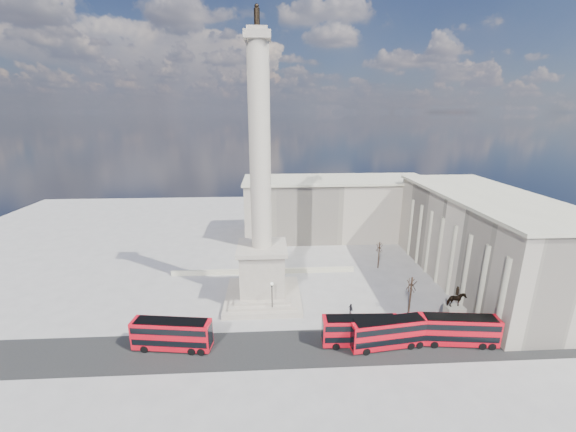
% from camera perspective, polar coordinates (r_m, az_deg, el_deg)
% --- Properties ---
extents(ground, '(180.00, 180.00, 0.00)m').
position_cam_1_polar(ground, '(64.83, -4.09, -15.36)').
color(ground, '#989490').
rests_on(ground, ground).
extents(asphalt_road, '(120.00, 9.00, 0.01)m').
position_cam_1_polar(asphalt_road, '(56.66, 1.17, -20.57)').
color(asphalt_road, '#262626').
rests_on(asphalt_road, ground).
extents(nelsons_column, '(14.00, 14.00, 49.85)m').
position_cam_1_polar(nelsons_column, '(63.76, -4.27, -3.03)').
color(nelsons_column, '#A99E8D').
rests_on(nelsons_column, ground).
extents(balustrade_wall, '(40.00, 0.60, 1.10)m').
position_cam_1_polar(balustrade_wall, '(78.65, -3.95, -8.88)').
color(balustrade_wall, beige).
rests_on(balustrade_wall, ground).
extents(building_east, '(19.00, 46.00, 18.60)m').
position_cam_1_polar(building_east, '(82.19, 29.11, -3.28)').
color(building_east, beige).
rests_on(building_east, ground).
extents(building_northeast, '(51.00, 17.00, 16.60)m').
position_cam_1_polar(building_northeast, '(100.29, 7.62, 1.37)').
color(building_northeast, beige).
rests_on(building_northeast, ground).
extents(red_bus_a, '(11.93, 4.16, 4.74)m').
position_cam_1_polar(red_bus_a, '(57.76, -18.18, -17.69)').
color(red_bus_a, red).
rests_on(red_bus_a, ground).
extents(red_bus_b, '(11.49, 3.05, 4.63)m').
position_cam_1_polar(red_bus_b, '(57.05, 11.65, -17.68)').
color(red_bus_b, red).
rests_on(red_bus_b, ground).
extents(red_bus_c, '(11.80, 4.09, 4.69)m').
position_cam_1_polar(red_bus_c, '(57.50, 15.93, -17.67)').
color(red_bus_c, red).
rests_on(red_bus_c, ground).
extents(red_bus_d, '(11.74, 3.86, 4.67)m').
position_cam_1_polar(red_bus_d, '(61.79, 25.92, -16.22)').
color(red_bus_d, red).
rests_on(red_bus_d, ground).
extents(victorian_lamp, '(0.54, 0.54, 6.27)m').
position_cam_1_polar(victorian_lamp, '(62.34, -2.60, -12.80)').
color(victorian_lamp, black).
rests_on(victorian_lamp, ground).
extents(equestrian_statue, '(3.56, 2.67, 7.52)m').
position_cam_1_polar(equestrian_statue, '(65.43, 25.25, -14.11)').
color(equestrian_statue, beige).
rests_on(equestrian_statue, ground).
extents(bare_tree_near, '(1.86, 1.86, 8.14)m').
position_cam_1_polar(bare_tree_near, '(69.17, 28.95, -9.37)').
color(bare_tree_near, '#332319').
rests_on(bare_tree_near, ground).
extents(bare_tree_mid, '(1.90, 1.90, 7.22)m').
position_cam_1_polar(bare_tree_mid, '(65.52, 19.36, -10.28)').
color(bare_tree_mid, '#332319').
rests_on(bare_tree_mid, ground).
extents(bare_tree_far, '(1.62, 1.62, 6.61)m').
position_cam_1_polar(bare_tree_far, '(81.86, 14.56, -4.81)').
color(bare_tree_far, '#332319').
rests_on(bare_tree_far, ground).
extents(pedestrian_walking, '(0.70, 0.61, 1.62)m').
position_cam_1_polar(pedestrian_walking, '(65.49, 18.75, -15.10)').
color(pedestrian_walking, black).
rests_on(pedestrian_walking, ground).
extents(pedestrian_standing, '(1.20, 1.15, 1.95)m').
position_cam_1_polar(pedestrian_standing, '(70.07, 26.04, -13.62)').
color(pedestrian_standing, black).
rests_on(pedestrian_standing, ground).
extents(pedestrian_crossing, '(0.87, 1.23, 1.94)m').
position_cam_1_polar(pedestrian_crossing, '(64.90, 10.11, -14.56)').
color(pedestrian_crossing, black).
rests_on(pedestrian_crossing, ground).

